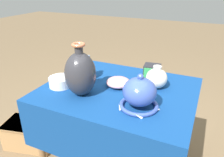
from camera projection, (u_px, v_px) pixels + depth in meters
name	position (u px, v px, depth m)	size (l,w,h in m)	color
display_table	(118.00, 101.00, 1.39)	(0.94, 0.76, 0.72)	olive
vase_tall_bulbous	(80.00, 74.00, 1.25)	(0.18, 0.18, 0.31)	#2D2D33
vase_dome_bell	(139.00, 94.00, 1.14)	(0.22, 0.22, 0.20)	#3851A8
mosaic_tile_box	(152.00, 71.00, 1.51)	(0.12, 0.11, 0.09)	#232328
pot_squat_porcelain	(61.00, 82.00, 1.39)	(0.15, 0.15, 0.06)	white
jar_round_slate	(88.00, 68.00, 1.48)	(0.10, 0.10, 0.16)	slate
jar_round_ivory	(157.00, 78.00, 1.36)	(0.13, 0.13, 0.14)	white
bowl_shallow_rose	(118.00, 82.00, 1.39)	(0.15, 0.15, 0.06)	#D19399
wooden_crate	(30.00, 133.00, 1.90)	(0.47, 0.35, 0.23)	#A37A4C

